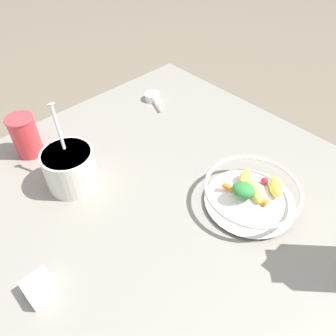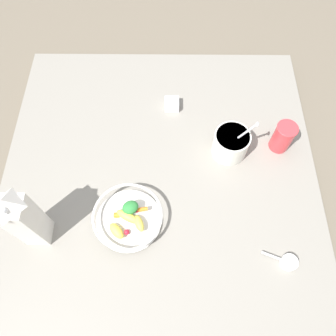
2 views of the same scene
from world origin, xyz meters
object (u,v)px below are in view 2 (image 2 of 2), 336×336
Objects in this scene: milk_carton at (24,219)px; drinking_cup at (283,137)px; yogurt_tub at (231,143)px; spice_jar at (172,104)px; fruit_bowl at (128,218)px.

milk_carton is 0.91m from drinking_cup.
milk_carton is 0.73m from yogurt_tub.
drinking_cup is at bearing 7.50° from yogurt_tub.
yogurt_tub is 0.30m from spice_jar.
fruit_bowl is at bearing -106.51° from spice_jar.
yogurt_tub is at bearing -43.80° from spice_jar.
fruit_bowl is 0.45m from yogurt_tub.
drinking_cup is at bearing 22.56° from milk_carton.
fruit_bowl is 0.63m from drinking_cup.
fruit_bowl is 1.10× the size of yogurt_tub.
yogurt_tub reaches higher than spice_jar.
milk_carton is at bearing -129.38° from spice_jar.
milk_carton reaches higher than spice_jar.
drinking_cup is (0.84, 0.35, -0.09)m from milk_carton.
spice_jar is (0.43, 0.53, -0.14)m from milk_carton.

